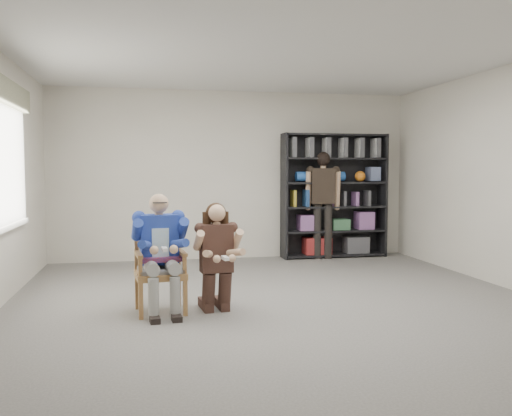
{
  "coord_description": "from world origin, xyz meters",
  "views": [
    {
      "loc": [
        -1.43,
        -5.49,
        1.48
      ],
      "look_at": [
        -0.2,
        0.6,
        1.05
      ],
      "focal_mm": 38.0,
      "sensor_mm": 36.0,
      "label": 1
    }
  ],
  "objects": [
    {
      "name": "standing_man",
      "position": [
        1.46,
        3.14,
        0.89
      ],
      "size": [
        0.6,
        0.4,
        1.78
      ],
      "primitive_type": null,
      "rotation": [
        0.0,
        0.0,
        -0.19
      ],
      "color": "black",
      "rests_on": "floor"
    },
    {
      "name": "window_left",
      "position": [
        -2.95,
        1.0,
        1.63
      ],
      "size": [
        0.16,
        2.0,
        1.75
      ],
      "primitive_type": null,
      "color": "white",
      "rests_on": "room_shell"
    },
    {
      "name": "seated_man",
      "position": [
        -1.31,
        0.16,
        0.63
      ],
      "size": [
        0.62,
        0.8,
        1.25
      ],
      "primitive_type": null,
      "rotation": [
        0.0,
        0.0,
        0.1
      ],
      "color": "navy",
      "rests_on": "floor"
    },
    {
      "name": "armchair",
      "position": [
        -1.31,
        0.16,
        0.48
      ],
      "size": [
        0.61,
        0.6,
        0.96
      ],
      "primitive_type": null,
      "rotation": [
        0.0,
        0.0,
        0.1
      ],
      "color": "#A55D34",
      "rests_on": "floor"
    },
    {
      "name": "room_shell",
      "position": [
        0.0,
        0.0,
        1.4
      ],
      "size": [
        6.0,
        7.0,
        2.8
      ],
      "primitive_type": null,
      "color": "beige",
      "rests_on": "ground"
    },
    {
      "name": "floor",
      "position": [
        0.0,
        0.0,
        0.0
      ],
      "size": [
        6.0,
        7.0,
        0.01
      ],
      "primitive_type": "cube",
      "color": "#5F5C58",
      "rests_on": "ground"
    },
    {
      "name": "bookshelf",
      "position": [
        1.7,
        3.28,
        1.05
      ],
      "size": [
        1.8,
        0.38,
        2.1
      ],
      "primitive_type": null,
      "color": "black",
      "rests_on": "floor"
    },
    {
      "name": "kneeling_woman",
      "position": [
        -0.73,
        0.04,
        0.57
      ],
      "size": [
        0.56,
        0.82,
        1.15
      ],
      "primitive_type": null,
      "rotation": [
        0.0,
        0.0,
        0.1
      ],
      "color": "#3C251E",
      "rests_on": "floor"
    }
  ]
}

